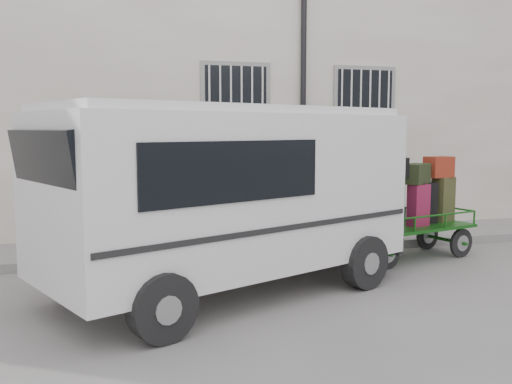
{
  "coord_description": "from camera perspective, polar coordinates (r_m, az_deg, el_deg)",
  "views": [
    {
      "loc": [
        -3.06,
        -7.7,
        2.17
      ],
      "look_at": [
        -0.56,
        1.0,
        1.16
      ],
      "focal_mm": 40.0,
      "sensor_mm": 36.0,
      "label": 1
    }
  ],
  "objects": [
    {
      "name": "ground",
      "position": [
        8.56,
        5.55,
        -8.34
      ],
      "size": [
        80.0,
        80.0,
        0.0
      ],
      "primitive_type": "plane",
      "color": "slate",
      "rests_on": "ground"
    },
    {
      "name": "building",
      "position": [
        13.57,
        -2.99,
        9.86
      ],
      "size": [
        24.0,
        5.15,
        6.0
      ],
      "color": "#BCB3A1",
      "rests_on": "ground"
    },
    {
      "name": "sidewalk",
      "position": [
        10.57,
        1.16,
        -5.07
      ],
      "size": [
        24.0,
        1.7,
        0.15
      ],
      "primitive_type": "cube",
      "color": "slate",
      "rests_on": "ground"
    },
    {
      "name": "luggage_cart",
      "position": [
        9.77,
        14.94,
        -0.98
      ],
      "size": [
        2.6,
        1.49,
        1.84
      ],
      "rotation": [
        0.0,
        0.0,
        0.25
      ],
      "color": "black",
      "rests_on": "ground"
    },
    {
      "name": "van",
      "position": [
        7.4,
        -2.84,
        0.41
      ],
      "size": [
        5.22,
        3.75,
        2.45
      ],
      "rotation": [
        0.0,
        0.0,
        0.41
      ],
      "color": "white",
      "rests_on": "ground"
    }
  ]
}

